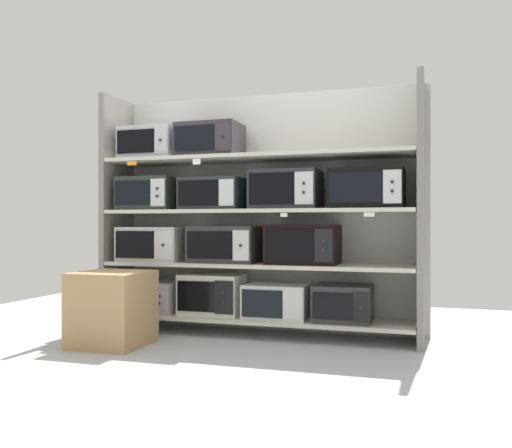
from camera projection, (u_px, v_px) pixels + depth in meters
ground at (210, 366)px, 3.60m from camera, size 6.53×6.00×0.02m
back_panel at (265, 212)px, 4.82m from camera, size 2.73×0.04×2.02m
upright_left at (117, 212)px, 4.94m from camera, size 0.05×0.50×2.02m
upright_right at (421, 210)px, 4.17m from camera, size 0.05×0.50×2.02m
shelf_0 at (256, 318)px, 4.56m from camera, size 2.53×0.50×0.03m
microwave_0 at (151, 296)px, 4.84m from camera, size 0.51×0.40×0.26m
microwave_1 at (212, 294)px, 4.67m from camera, size 0.51×0.35×0.34m
microwave_2 at (277, 301)px, 4.50m from camera, size 0.51×0.39×0.27m
microwave_3 at (343, 303)px, 4.34m from camera, size 0.44×0.41×0.28m
shelf_1 at (256, 265)px, 4.56m from camera, size 2.53×0.50×0.03m
microwave_4 at (154, 244)px, 4.83m from camera, size 0.56×0.41×0.29m
microwave_5 at (225, 244)px, 4.63m from camera, size 0.56×0.41×0.30m
microwave_6 at (303, 244)px, 4.44m from camera, size 0.56×0.40×0.31m
shelf_2 at (256, 211)px, 4.56m from camera, size 2.53×0.50×0.03m
microwave_7 at (151, 194)px, 4.84m from camera, size 0.49×0.42×0.28m
microwave_8 at (214, 194)px, 4.66m from camera, size 0.51×0.41×0.26m
microwave_9 at (286, 190)px, 4.48m from camera, size 0.54×0.39×0.31m
microwave_10 at (367, 189)px, 4.29m from camera, size 0.56×0.43×0.31m
price_tag_0 at (284, 215)px, 4.22m from camera, size 0.05×0.00×0.03m
price_tag_1 at (369, 215)px, 4.03m from camera, size 0.08×0.00×0.03m
shelf_3 at (256, 158)px, 4.56m from camera, size 2.53×0.50×0.03m
microwave_11 at (151, 144)px, 4.84m from camera, size 0.50×0.36×0.28m
microwave_12 at (210, 141)px, 4.67m from camera, size 0.52×0.38×0.28m
price_tag_2 at (132, 163)px, 4.61m from camera, size 0.08×0.00×0.03m
price_tag_3 at (197, 162)px, 4.44m from camera, size 0.07×0.00×0.05m
shipping_carton at (112, 308)px, 4.16m from camera, size 0.51×0.51×0.55m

